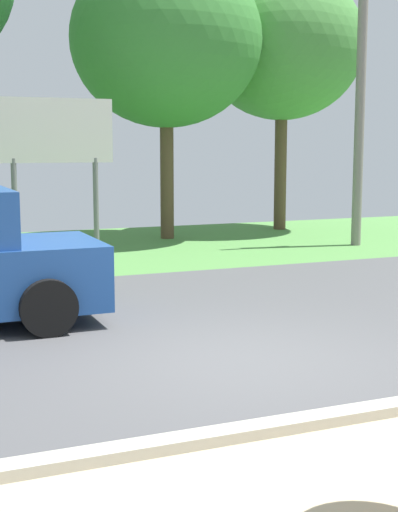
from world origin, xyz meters
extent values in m
cube|color=#4C4C4F|center=(0.00, 2.00, -0.05)|extent=(40.00, 8.00, 0.10)
cube|color=#518A43|center=(0.00, 10.00, -0.05)|extent=(40.00, 8.00, 0.10)
cube|color=#B2AD9E|center=(0.00, -2.00, 0.05)|extent=(40.00, 0.24, 0.10)
cube|color=#2D3842|center=(-2.26, 3.03, 1.43)|extent=(0.10, 1.70, 0.77)
cylinder|color=black|center=(-1.91, 4.03, 0.38)|extent=(0.76, 0.28, 0.76)
cylinder|color=black|center=(-1.91, 2.03, 0.38)|extent=(0.76, 0.28, 0.76)
cylinder|color=gray|center=(6.97, 8.02, 3.38)|extent=(0.24, 0.24, 6.76)
cylinder|color=slate|center=(-1.28, 8.83, 1.10)|extent=(0.12, 0.12, 2.20)
cylinder|color=slate|center=(0.52, 8.83, 1.10)|extent=(0.12, 0.12, 2.20)
cube|color=silver|center=(-0.38, 8.83, 2.80)|extent=(2.60, 0.10, 1.40)
cylinder|color=brown|center=(3.07, 11.14, 1.81)|extent=(0.36, 0.36, 3.62)
ellipsoid|color=#387F33|center=(3.07, 11.14, 5.21)|extent=(5.00, 5.00, 4.55)
cylinder|color=brown|center=(6.94, 11.93, 1.93)|extent=(0.36, 0.36, 3.86)
ellipsoid|color=#478C3D|center=(6.94, 11.93, 5.35)|extent=(4.70, 4.70, 4.27)
camera|label=1|loc=(-3.65, -7.34, 2.45)|focal=51.38mm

